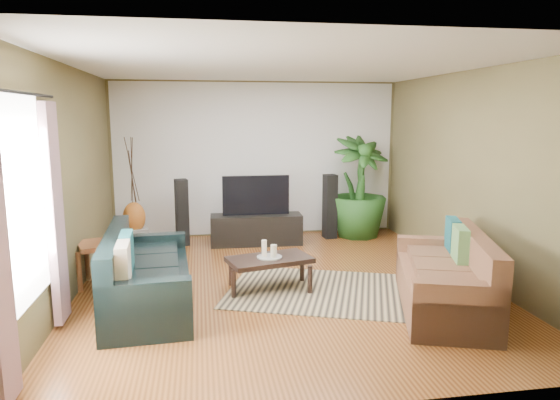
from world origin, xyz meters
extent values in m
plane|color=brown|center=(0.00, 0.00, 0.00)|extent=(5.50, 5.50, 0.00)
plane|color=white|center=(0.00, 0.00, 2.70)|extent=(5.50, 5.50, 0.00)
plane|color=brown|center=(0.00, 2.75, 1.35)|extent=(5.00, 0.00, 5.00)
plane|color=brown|center=(0.00, -2.75, 1.35)|extent=(5.00, 0.00, 5.00)
plane|color=brown|center=(-2.50, 0.00, 1.35)|extent=(0.00, 5.50, 5.50)
plane|color=brown|center=(2.50, 0.00, 1.35)|extent=(0.00, 5.50, 5.50)
plane|color=white|center=(0.00, 2.74, 1.35)|extent=(4.90, 0.00, 4.90)
plane|color=white|center=(-2.48, -1.60, 1.40)|extent=(0.00, 1.80, 1.80)
cube|color=gray|center=(-2.43, -0.85, 1.15)|extent=(0.08, 0.35, 2.20)
cylinder|color=black|center=(-2.43, -1.60, 2.30)|extent=(0.03, 1.90, 0.03)
cube|color=black|center=(-1.60, -0.47, 0.42)|extent=(1.00, 2.10, 0.85)
cube|color=brown|center=(1.61, -1.09, 0.42)|extent=(1.40, 2.07, 0.85)
cube|color=tan|center=(0.44, -0.34, 0.01)|extent=(2.67, 2.27, 0.01)
cube|color=black|center=(-0.19, -0.17, 0.20)|extent=(1.10, 0.77, 0.41)
cylinder|color=gray|center=(-0.19, -0.17, 0.41)|extent=(0.31, 0.31, 0.01)
cylinder|color=white|center=(-0.25, -0.14, 0.52)|extent=(0.06, 0.06, 0.20)
cylinder|color=beige|center=(-0.15, -0.21, 0.50)|extent=(0.06, 0.06, 0.15)
cylinder|color=beige|center=(-0.12, -0.11, 0.48)|extent=(0.06, 0.06, 0.13)
cube|color=black|center=(-0.10, 2.02, 0.25)|extent=(1.51, 0.50, 0.50)
cube|color=black|center=(-0.10, 2.04, 0.82)|extent=(1.10, 0.06, 0.65)
cube|color=black|center=(-1.31, 2.18, 0.55)|extent=(0.23, 0.25, 1.09)
cube|color=black|center=(1.21, 2.26, 0.56)|extent=(0.23, 0.25, 1.11)
imported|color=#1D4818|center=(1.73, 2.30, 0.88)|extent=(1.23, 1.23, 1.76)
cylinder|color=black|center=(1.73, 2.30, 0.13)|extent=(0.33, 0.33, 0.25)
cube|color=gray|center=(-2.03, 1.87, 0.19)|extent=(0.47, 0.47, 0.38)
ellipsoid|color=#9A541C|center=(-2.03, 1.87, 0.55)|extent=(0.34, 0.34, 0.48)
cube|color=brown|center=(-2.25, 0.33, 0.28)|extent=(0.67, 0.67, 0.56)
camera|label=1|loc=(-1.00, -5.99, 2.12)|focal=32.00mm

